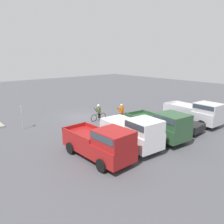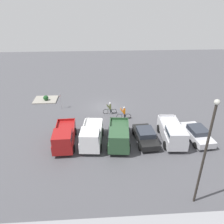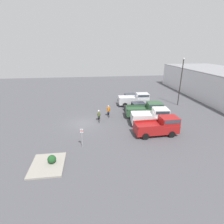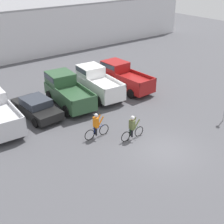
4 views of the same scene
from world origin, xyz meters
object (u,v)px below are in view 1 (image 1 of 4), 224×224
Objects in this scene: pickup_truck_3 at (101,143)px; fire_lane_sign at (22,115)px; pickup_truck_1 at (161,125)px; cyclist_0 at (98,112)px; sedan_0 at (207,111)px; sedan_1 at (176,122)px; pickup_truck_2 at (134,132)px; pickup_truck_0 at (196,112)px; cyclist_1 at (121,112)px.

fire_lane_sign reaches higher than pickup_truck_3.
pickup_truck_1 is 7.20m from cyclist_0.
sedan_1 is (5.60, 0.03, -0.00)m from sedan_0.
fire_lane_sign reaches higher than cyclist_0.
pickup_truck_0 is at bearing -179.59° from pickup_truck_2.
cyclist_0 is (-5.04, -6.93, -0.29)m from pickup_truck_3.
sedan_1 is at bearing -169.54° from pickup_truck_1.
cyclist_1 is at bearing -34.86° from sedan_0.
pickup_truck_0 is at bearing -177.63° from pickup_truck_1.
pickup_truck_2 is at bearing 71.93° from cyclist_0.
fire_lane_sign is (10.03, -8.79, 0.62)m from sedan_1.
sedan_0 is at bearing -178.04° from pickup_truck_2.
pickup_truck_1 is 5.54m from pickup_truck_3.
pickup_truck_1 reaches higher than fire_lane_sign.
pickup_truck_2 reaches higher than fire_lane_sign.
pickup_truck_2 is (5.64, 0.35, 0.48)m from sedan_1.
cyclist_1 reaches higher than sedan_1.
pickup_truck_1 reaches higher than pickup_truck_3.
pickup_truck_2 is (2.79, -0.17, 0.02)m from pickup_truck_1.
pickup_truck_3 is (2.75, -0.07, -0.07)m from pickup_truck_2.
sedan_1 is 0.92× the size of pickup_truck_2.
pickup_truck_0 is 1.00× the size of pickup_truck_1.
sedan_1 is 5.38m from cyclist_1.
cyclist_0 reaches higher than sedan_1.
sedan_0 is 1.02× the size of sedan_1.
fire_lane_sign is at bearing -79.70° from pickup_truck_3.
pickup_truck_2 is (8.41, 0.06, 0.04)m from pickup_truck_0.
sedan_1 is 13.35m from fire_lane_sign.
pickup_truck_3 is at bearing 38.79° from cyclist_1.
cyclist_0 is at bearing -63.25° from sedan_1.
cyclist_1 is (7.28, -5.07, 0.13)m from sedan_0.
fire_lane_sign is (7.18, -9.32, 0.15)m from pickup_truck_1.
pickup_truck_2 is at bearing 115.69° from fire_lane_sign.
pickup_truck_3 is 2.85× the size of cyclist_0.
sedan_0 is 17.93m from fire_lane_sign.
fire_lane_sign is (6.68, -2.14, 0.49)m from cyclist_0.
sedan_0 is 0.90× the size of pickup_truck_3.
cyclist_0 is 2.27m from cyclist_1.
sedan_1 is 0.88× the size of pickup_truck_3.
sedan_0 is at bearing -176.23° from pickup_truck_1.
pickup_truck_0 is 2.83m from sedan_1.
pickup_truck_2 reaches higher than cyclist_1.
sedan_1 is at bearing -178.06° from pickup_truck_3.
pickup_truck_1 is (2.85, 0.53, 0.46)m from sedan_1.
pickup_truck_2 is at bearing 0.41° from pickup_truck_0.
pickup_truck_3 is at bearing 1.94° from sedan_1.
pickup_truck_2 is 10.15m from fire_lane_sign.
sedan_1 is at bearing 108.26° from cyclist_1.
fire_lane_sign is at bearing -17.77° from cyclist_0.
pickup_truck_1 is 2.79m from pickup_truck_2.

